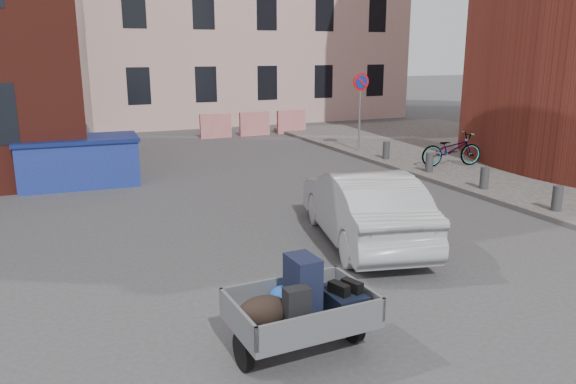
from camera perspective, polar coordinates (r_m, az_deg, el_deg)
name	(u,v)px	position (r m, az deg, el deg)	size (l,w,h in m)	color
ground	(340,280)	(8.93, 5.34, -8.90)	(120.00, 120.00, 0.00)	#38383A
sidewalk	(576,173)	(18.27, 27.19, 1.76)	(9.00, 24.00, 0.12)	#474442
no_parking_sign	(361,95)	(19.50, 7.38, 9.71)	(0.60, 0.09, 2.65)	gray
bollards	(484,178)	(14.90, 19.32, 1.37)	(0.22, 9.02, 0.55)	#3A3A3D
barriers	(255,124)	(23.83, -3.42, 6.93)	(4.70, 0.18, 1.00)	red
trailer	(300,307)	(6.63, 1.22, -11.61)	(1.64, 1.83, 1.20)	black
dumpster	(79,161)	(15.87, -20.48, 2.95)	(3.15, 1.75, 1.29)	navy
silver_car	(363,206)	(10.53, 7.65, -1.41)	(1.45, 4.17, 1.37)	#9EA1A6
bicycle	(451,149)	(17.54, 16.27, 4.18)	(0.66, 1.91, 1.00)	black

